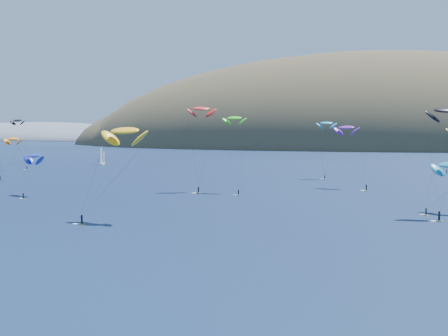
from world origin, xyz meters
TOP-DOWN VIEW (x-y plane):
  - island at (39.40, 562.36)m, footprint 730.00×300.00m
  - headland at (-445.26, 750.08)m, footprint 460.00×250.00m
  - sailboat at (-91.16, 215.67)m, footprint 8.27×7.20m
  - kitesurfer_1 at (-80.72, 126.35)m, footprint 7.52×6.31m
  - kitesurfer_2 at (0.86, 47.67)m, footprint 12.15×11.51m
  - kitesurfer_3 at (7.53, 109.04)m, footprint 7.89×11.44m
  - kitesurfer_4 at (27.92, 165.13)m, footprint 7.61×5.96m
  - kitesurfer_6 at (38.40, 130.87)m, footprint 12.14×12.28m
  - kitesurfer_7 at (64.86, 72.56)m, footprint 9.39×11.52m
  - kitesurfer_9 at (-2.83, 109.13)m, footprint 9.31×11.68m
  - kitesurfer_10 at (-44.38, 83.99)m, footprint 9.49×13.62m
  - kitesurfer_12 at (-111.73, 174.47)m, footprint 10.10×4.18m

SIDE VIEW (x-z plane):
  - island at x=39.40m, z-range -115.74..94.26m
  - headland at x=-445.26m, z-range -33.36..26.64m
  - sailboat at x=-91.16m, z-range -4.09..5.84m
  - kitesurfer_10 at x=-44.38m, z-range 4.40..18.02m
  - kitesurfer_1 at x=-80.72m, z-range 6.40..23.43m
  - kitesurfer_2 at x=0.86m, z-range 7.78..29.24m
  - kitesurfer_6 at x=38.40m, z-range 8.38..29.76m
  - kitesurfer_4 at x=27.92m, z-range 9.33..32.06m
  - kitesurfer_3 at x=7.53m, z-range 9.96..33.82m
  - kitesurfer_12 at x=-111.73m, z-range 10.02..34.07m
  - kitesurfer_7 at x=64.86m, z-range 10.16..35.55m
  - kitesurfer_9 at x=-2.83m, z-range 11.16..38.33m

